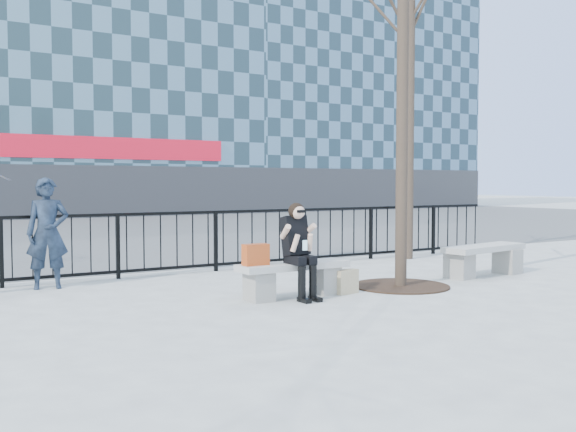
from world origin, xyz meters
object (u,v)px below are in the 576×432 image
bench_main (293,276)px  seated_woman (299,251)px  bench_second (484,257)px  standing_man (48,233)px

bench_main → seated_woman: size_ratio=1.23×
bench_main → bench_second: bench_second is taller
standing_man → bench_second: bearing=-12.0°
bench_main → standing_man: size_ratio=0.97×
standing_man → seated_woman: bearing=-35.5°
bench_second → seated_woman: bearing=174.7°
bench_main → bench_second: 3.91m
bench_main → standing_man: bearing=137.4°
seated_woman → standing_man: bearing=135.7°
bench_main → seated_woman: (0.00, -0.16, 0.37)m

